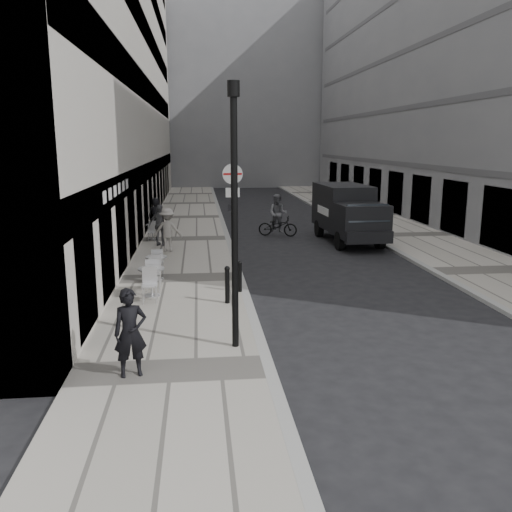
{
  "coord_description": "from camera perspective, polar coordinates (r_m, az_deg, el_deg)",
  "views": [
    {
      "loc": [
        -1.36,
        -7.62,
        4.63
      ],
      "look_at": [
        0.26,
        7.58,
        1.4
      ],
      "focal_mm": 38.0,
      "sensor_mm": 36.0,
      "label": 1
    }
  ],
  "objects": [
    {
      "name": "ground",
      "position": [
        9.02,
        3.68,
        -18.97
      ],
      "size": [
        120.0,
        120.0,
        0.0
      ],
      "primitive_type": "plane",
      "color": "black",
      "rests_on": "ground"
    },
    {
      "name": "sidewalk",
      "position": [
        26.03,
        -7.4,
        1.72
      ],
      "size": [
        4.0,
        60.0,
        0.12
      ],
      "primitive_type": "cube",
      "color": "#A39D93",
      "rests_on": "ground"
    },
    {
      "name": "far_sidewalk",
      "position": [
        28.01,
        15.73,
        2.09
      ],
      "size": [
        4.0,
        60.0,
        0.12
      ],
      "primitive_type": "cube",
      "color": "#A39D93",
      "rests_on": "ground"
    },
    {
      "name": "building_left",
      "position": [
        32.75,
        -15.03,
        19.21
      ],
      "size": [
        4.0,
        45.0,
        18.0
      ],
      "primitive_type": "cube",
      "color": "#BBB6AA",
      "rests_on": "ground"
    },
    {
      "name": "building_right",
      "position": [
        36.01,
        20.51,
        19.79
      ],
      "size": [
        6.0,
        45.0,
        20.0
      ],
      "primitive_type": "cube",
      "color": "slate",
      "rests_on": "ground"
    },
    {
      "name": "building_far",
      "position": [
        64.0,
        -3.67,
        17.62
      ],
      "size": [
        24.0,
        16.0,
        22.0
      ],
      "primitive_type": "cube",
      "color": "slate",
      "rests_on": "ground"
    },
    {
      "name": "walking_man",
      "position": [
        10.88,
        -13.09,
        -7.87
      ],
      "size": [
        0.73,
        0.57,
        1.76
      ],
      "primitive_type": "imported",
      "rotation": [
        0.0,
        0.0,
        0.25
      ],
      "color": "black",
      "rests_on": "sidewalk"
    },
    {
      "name": "sign_post",
      "position": [
        18.19,
        -2.46,
        5.59
      ],
      "size": [
        0.67,
        0.11,
        3.91
      ],
      "rotation": [
        0.0,
        0.0,
        0.05
      ],
      "color": "black",
      "rests_on": "sidewalk"
    },
    {
      "name": "lamppost",
      "position": [
        11.61,
        -2.29,
        5.4
      ],
      "size": [
        0.26,
        0.26,
        5.74
      ],
      "color": "black",
      "rests_on": "sidewalk"
    },
    {
      "name": "bollard_near",
      "position": [
        15.4,
        -3.04,
        -3.16
      ],
      "size": [
        0.13,
        0.13,
        1.01
      ],
      "primitive_type": "cylinder",
      "color": "black",
      "rests_on": "sidewalk"
    },
    {
      "name": "bollard_far",
      "position": [
        16.57,
        -1.7,
        -2.26
      ],
      "size": [
        0.12,
        0.12,
        0.9
      ],
      "primitive_type": "cylinder",
      "color": "black",
      "rests_on": "sidewalk"
    },
    {
      "name": "panel_van",
      "position": [
        25.77,
        9.58,
        4.75
      ],
      "size": [
        2.3,
        5.68,
        2.63
      ],
      "rotation": [
        0.0,
        0.0,
        0.04
      ],
      "color": "black",
      "rests_on": "ground"
    },
    {
      "name": "cyclist",
      "position": [
        27.05,
        2.31,
        3.82
      ],
      "size": [
        2.06,
        1.24,
        2.1
      ],
      "rotation": [
        0.0,
        0.0,
        -0.31
      ],
      "color": "black",
      "rests_on": "ground"
    },
    {
      "name": "pedestrian_a",
      "position": [
        24.26,
        -10.02,
        3.22
      ],
      "size": [
        1.16,
        0.77,
        1.82
      ],
      "primitive_type": "imported",
      "rotation": [
        0.0,
        0.0,
        2.81
      ],
      "color": "#5E5D63",
      "rests_on": "sidewalk"
    },
    {
      "name": "pedestrian_b",
      "position": [
        22.84,
        -9.27,
        2.72
      ],
      "size": [
        1.27,
        0.86,
        1.83
      ],
      "primitive_type": "imported",
      "rotation": [
        0.0,
        0.0,
        2.98
      ],
      "color": "#A09A93",
      "rests_on": "sidewalk"
    },
    {
      "name": "pedestrian_c",
      "position": [
        28.84,
        -10.52,
        4.41
      ],
      "size": [
        0.97,
        0.88,
        1.67
      ],
      "primitive_type": "imported",
      "rotation": [
        0.0,
        0.0,
        3.69
      ],
      "color": "black",
      "rests_on": "sidewalk"
    },
    {
      "name": "cafe_table_near",
      "position": [
        16.36,
        -10.95,
        -2.44
      ],
      "size": [
        0.78,
        1.76,
        1.0
      ],
      "color": "silver",
      "rests_on": "sidewalk"
    },
    {
      "name": "cafe_table_mid",
      "position": [
        18.34,
        -10.43,
        -1.01
      ],
      "size": [
        0.72,
        1.61,
        0.92
      ],
      "color": "silver",
      "rests_on": "sidewalk"
    },
    {
      "name": "cafe_table_far",
      "position": [
        26.04,
        -10.85,
        2.65
      ],
      "size": [
        0.63,
        1.42,
        0.81
      ],
      "color": "#AEAEB0",
      "rests_on": "sidewalk"
    }
  ]
}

